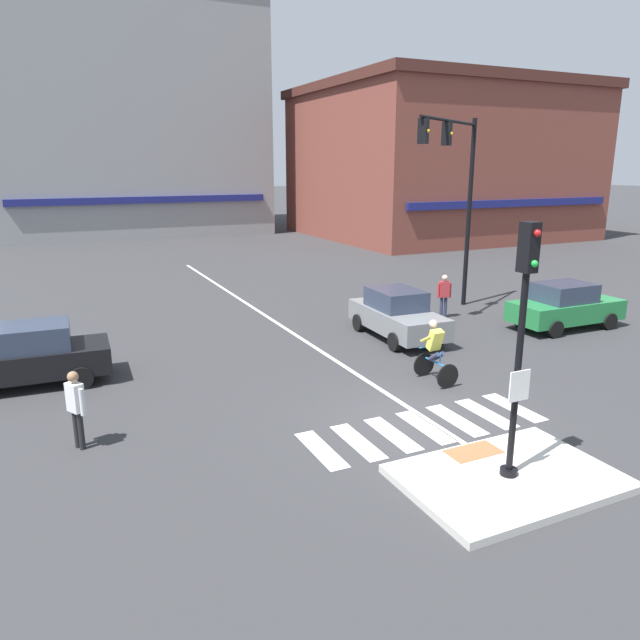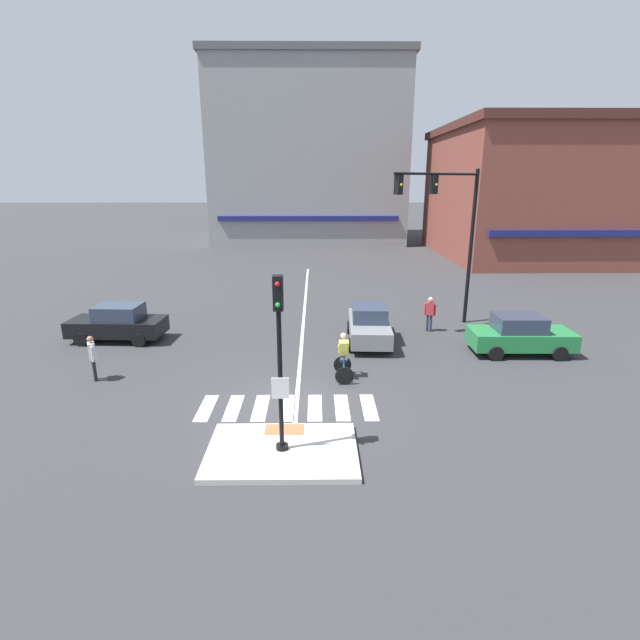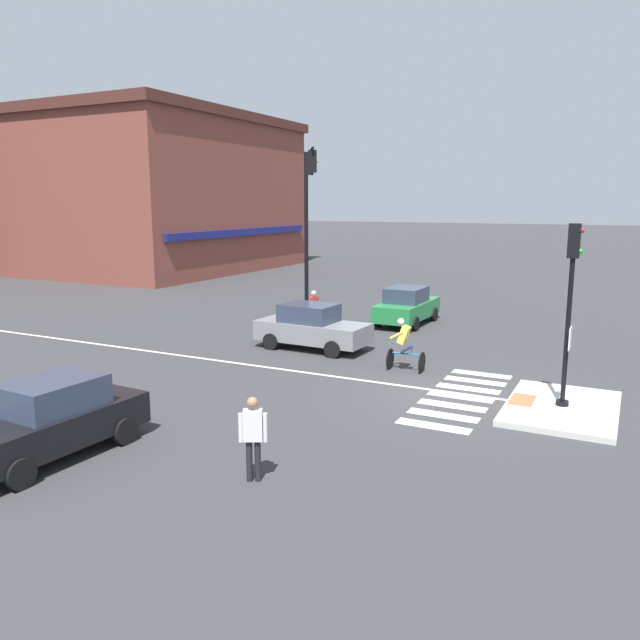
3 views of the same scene
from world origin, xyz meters
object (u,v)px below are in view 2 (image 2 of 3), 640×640
Objects in this scene: signal_pole at (279,349)px; car_black_cross_left at (118,323)px; cyclist at (344,355)px; pedestrian_at_curb_left at (92,355)px; car_grey_eastbound_mid at (369,324)px; car_green_cross_right at (520,335)px; pedestrian_waiting_far_side at (430,311)px; traffic_light_mast at (451,221)px.

signal_pole reaches higher than car_black_cross_left.
cyclist is 8.91m from pedestrian_at_curb_left.
car_grey_eastbound_mid is 1.00× the size of car_black_cross_left.
car_grey_eastbound_mid and car_green_cross_right have the same top height.
car_green_cross_right is 0.99× the size of car_black_cross_left.
pedestrian_waiting_far_side reaches higher than car_black_cross_left.
cyclist is at bearing -130.35° from traffic_light_mast.
car_black_cross_left is (-17.23, 1.84, 0.00)m from car_green_cross_right.
cyclist is (-7.41, -2.48, 0.06)m from car_green_cross_right.
car_green_cross_right is 17.33m from car_black_cross_left.
car_black_cross_left is 2.49× the size of cyclist.
pedestrian_waiting_far_side is (6.28, 10.42, -1.94)m from signal_pole.
car_grey_eastbound_mid is 2.48× the size of cyclist.
car_black_cross_left is at bearing 130.63° from signal_pole.
pedestrian_at_curb_left and pedestrian_waiting_far_side have the same top height.
traffic_light_mast reaches higher than car_green_cross_right.
car_green_cross_right is 16.53m from pedestrian_at_curb_left.
signal_pole is 1.10× the size of car_black_cross_left.
pedestrian_at_curb_left is at bearing -179.25° from cyclist.
car_green_cross_right is at bearing 18.46° from cyclist.
car_green_cross_right is 4.27m from pedestrian_waiting_far_side.
car_black_cross_left is 14.26m from pedestrian_waiting_far_side.
signal_pole is 5.66m from cyclist.
cyclist reaches higher than pedestrian_at_curb_left.
car_grey_eastbound_mid is 2.50× the size of pedestrian_at_curb_left.
signal_pole is at bearing -141.48° from car_green_cross_right.
car_grey_eastbound_mid is 2.50× the size of pedestrian_waiting_far_side.
cyclist is at bearing -128.65° from pedestrian_waiting_far_side.
traffic_light_mast is at bearing 7.19° from car_black_cross_left.
car_grey_eastbound_mid is at bearing 71.22° from cyclist.
pedestrian_waiting_far_side is (-0.90, -0.73, -4.12)m from traffic_light_mast.
signal_pole is 1.10× the size of car_grey_eastbound_mid.
traffic_light_mast reaches higher than pedestrian_waiting_far_side.
signal_pole reaches higher than car_grey_eastbound_mid.
car_grey_eastbound_mid is at bearing 21.86° from pedestrian_at_curb_left.
car_green_cross_right is at bearing 9.02° from pedestrian_at_curb_left.
cyclist is (1.89, 4.93, -2.05)m from signal_pole.
pedestrian_at_curb_left is (0.91, -4.44, 0.17)m from car_black_cross_left.
pedestrian_at_curb_left is at bearing -158.14° from car_grey_eastbound_mid.
pedestrian_waiting_far_side is (-3.02, 3.02, 0.17)m from car_green_cross_right.
car_black_cross_left is (-15.10, -1.91, -4.29)m from traffic_light_mast.
car_grey_eastbound_mid is at bearing 165.84° from car_green_cross_right.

